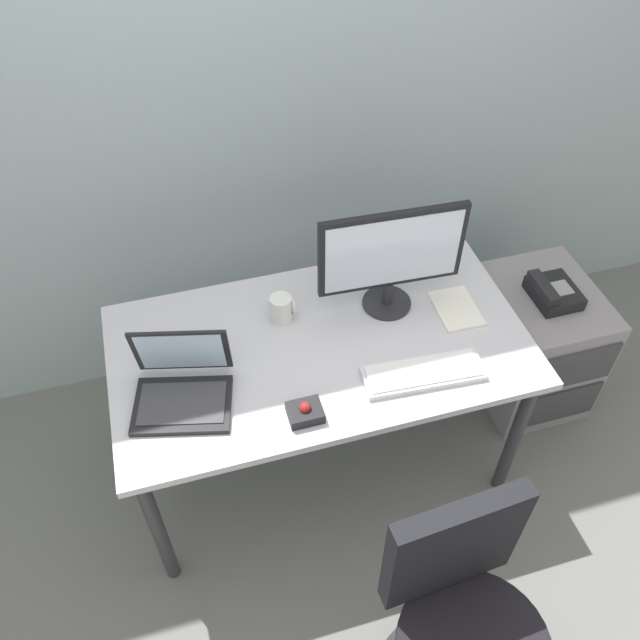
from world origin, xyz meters
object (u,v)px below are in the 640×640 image
trackball_mouse (305,412)px  paper_notepad (456,309)px  office_chair (461,633)px  file_cabinet (533,343)px  desk_phone (553,292)px  keyboard (423,373)px  monitor_main (392,255)px  coffee_mug (282,308)px  laptop (182,385)px

trackball_mouse → paper_notepad: trackball_mouse is taller
office_chair → paper_notepad: office_chair is taller
file_cabinet → trackball_mouse: bearing=-160.9°
desk_phone → trackball_mouse: 1.19m
desk_phone → paper_notepad: paper_notepad is taller
desk_phone → keyboard: bearing=-155.1°
monitor_main → coffee_mug: monitor_main is taller
monitor_main → keyboard: bearing=-89.8°
monitor_main → paper_notepad: 0.34m
laptop → coffee_mug: bearing=32.4°
laptop → keyboard: bearing=-10.1°
monitor_main → trackball_mouse: (-0.42, -0.40, -0.22)m
file_cabinet → monitor_main: monitor_main is taller
coffee_mug → paper_notepad: coffee_mug is taller
file_cabinet → trackball_mouse: 1.28m
desk_phone → trackball_mouse: (-1.12, -0.38, 0.12)m
trackball_mouse → office_chair: bearing=-66.4°
office_chair → keyboard: bearing=79.3°
keyboard → paper_notepad: size_ratio=2.01×
office_chair → coffee_mug: (-0.26, 1.10, 0.36)m
monitor_main → trackball_mouse: monitor_main is taller
file_cabinet → laptop: 1.58m
desk_phone → keyboard: (-0.70, -0.32, 0.12)m
keyboard → paper_notepad: bearing=47.3°
file_cabinet → trackball_mouse: (-1.13, -0.39, 0.45)m
file_cabinet → office_chair: 1.35m
paper_notepad → laptop: bearing=-173.5°
desk_phone → monitor_main: bearing=177.9°
coffee_mug → paper_notepad: 0.64m
office_chair → monitor_main: 1.20m
file_cabinet → office_chair: size_ratio=0.64×
file_cabinet → desk_phone: (-0.01, -0.02, 0.33)m
desk_phone → monitor_main: (-0.70, 0.03, 0.34)m
keyboard → trackball_mouse: (-0.42, -0.05, 0.01)m
desk_phone → paper_notepad: bearing=-171.3°
monitor_main → laptop: monitor_main is taller
file_cabinet → desk_phone: size_ratio=2.92×
trackball_mouse → coffee_mug: bearing=85.6°
desk_phone → keyboard: 0.78m
keyboard → paper_notepad: (0.23, 0.25, -0.01)m
keyboard → trackball_mouse: size_ratio=3.80×
file_cabinet → keyboard: 0.90m
keyboard → laptop: bearing=169.9°
office_chair → monitor_main: bearing=82.9°
keyboard → laptop: (-0.78, 0.14, 0.04)m
laptop → trackball_mouse: bearing=-27.9°
office_chair → file_cabinet: bearing=51.3°
coffee_mug → paper_notepad: (0.62, -0.13, -0.05)m
monitor_main → paper_notepad: bearing=-22.6°
file_cabinet → office_chair: (-0.84, -1.05, 0.12)m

